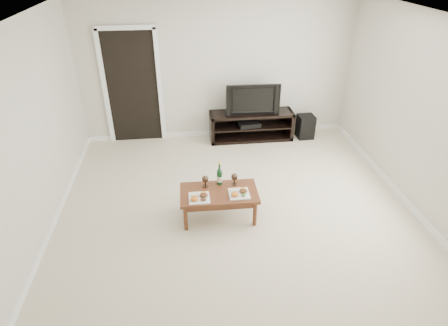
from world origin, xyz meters
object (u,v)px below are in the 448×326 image
(television, at_px, (252,98))
(coffee_table, at_px, (219,204))
(media_console, at_px, (251,126))
(subwoofer, at_px, (305,127))

(television, height_order, coffee_table, television)
(media_console, relative_size, subwoofer, 3.50)
(television, relative_size, coffee_table, 0.96)
(television, bearing_deg, coffee_table, -109.03)
(coffee_table, bearing_deg, television, 69.53)
(television, xyz_separation_m, coffee_table, (-0.88, -2.34, -0.63))
(media_console, distance_m, subwoofer, 1.07)
(media_console, distance_m, television, 0.56)
(television, distance_m, subwoofer, 1.23)
(television, relative_size, subwoofer, 2.21)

